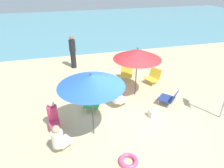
{
  "coord_description": "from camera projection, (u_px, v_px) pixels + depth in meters",
  "views": [
    {
      "loc": [
        -2.09,
        -5.09,
        4.26
      ],
      "look_at": [
        -0.44,
        1.27,
        0.7
      ],
      "focal_mm": 33.14,
      "sensor_mm": 36.0,
      "label": 1
    }
  ],
  "objects": [
    {
      "name": "beach_chair_d",
      "position": [
        93.0,
        100.0,
        7.24
      ],
      "size": [
        0.7,
        0.75,
        0.63
      ],
      "rotation": [
        0.0,
        0.0,
        -1.96
      ],
      "color": "#33934C",
      "rests_on": "ground_plane"
    },
    {
      "name": "sea_water",
      "position": [
        81.0,
        24.0,
        19.13
      ],
      "size": [
        40.0,
        16.0,
        0.01
      ],
      "primitive_type": "cube",
      "color": "#5693A3",
      "rests_on": "ground_plane"
    },
    {
      "name": "umbrella_red",
      "position": [
        137.0,
        54.0,
        7.38
      ],
      "size": [
        1.76,
        1.76,
        1.94
      ],
      "color": "#4C4C51",
      "rests_on": "ground_plane"
    },
    {
      "name": "person_b",
      "position": [
        118.0,
        96.0,
        7.2
      ],
      "size": [
        0.55,
        0.45,
        0.95
      ],
      "rotation": [
        0.0,
        0.0,
        0.42
      ],
      "color": "silver",
      "rests_on": "ground_plane"
    },
    {
      "name": "umbrella_blue",
      "position": [
        91.0,
        81.0,
        5.35
      ],
      "size": [
        1.8,
        1.8,
        2.02
      ],
      "color": "#4C4C51",
      "rests_on": "ground_plane"
    },
    {
      "name": "ground_plane",
      "position": [
        134.0,
        119.0,
        6.83
      ],
      "size": [
        40.0,
        40.0,
        0.0
      ],
      "primitive_type": "plane",
      "color": "#D3BC8C"
    },
    {
      "name": "beach_chair_c",
      "position": [
        153.0,
        76.0,
        8.92
      ],
      "size": [
        0.72,
        0.73,
        0.62
      ],
      "rotation": [
        0.0,
        0.0,
        -2.67
      ],
      "color": "gold",
      "rests_on": "ground_plane"
    },
    {
      "name": "swim_ring",
      "position": [
        129.0,
        161.0,
        5.23
      ],
      "size": [
        0.5,
        0.5,
        0.11
      ],
      "primitive_type": "torus",
      "color": "#E54C7F",
      "rests_on": "ground_plane"
    },
    {
      "name": "person_a",
      "position": [
        73.0,
        52.0,
        10.12
      ],
      "size": [
        0.31,
        0.31,
        1.63
      ],
      "rotation": [
        0.0,
        0.0,
        1.59
      ],
      "color": "black",
      "rests_on": "ground_plane"
    },
    {
      "name": "person_d",
      "position": [
        53.0,
        115.0,
        6.25
      ],
      "size": [
        0.35,
        0.55,
        0.93
      ],
      "rotation": [
        0.0,
        0.0,
        4.83
      ],
      "color": "#DB3866",
      "rests_on": "ground_plane"
    },
    {
      "name": "beach_chair_a",
      "position": [
        106.0,
        80.0,
        8.71
      ],
      "size": [
        0.72,
        0.71,
        0.54
      ],
      "rotation": [
        0.0,
        0.0,
        -0.9
      ],
      "color": "white",
      "rests_on": "ground_plane"
    },
    {
      "name": "person_c",
      "position": [
        59.0,
        138.0,
        5.41
      ],
      "size": [
        0.54,
        0.49,
        0.88
      ],
      "rotation": [
        0.0,
        0.0,
        0.61
      ],
      "color": "silver",
      "rests_on": "ground_plane"
    },
    {
      "name": "beach_chair_b",
      "position": [
        127.0,
        72.0,
        9.19
      ],
      "size": [
        0.68,
        0.69,
        0.64
      ],
      "rotation": [
        0.0,
        0.0,
        -1.97
      ],
      "color": "gold",
      "rests_on": "ground_plane"
    },
    {
      "name": "beach_bag",
      "position": [
        152.0,
        113.0,
        6.88
      ],
      "size": [
        0.25,
        0.26,
        0.25
      ],
      "primitive_type": "cube",
      "rotation": [
        0.0,
        0.0,
        0.19
      ],
      "color": "silver",
      "rests_on": "ground_plane"
    },
    {
      "name": "beach_chair_e",
      "position": [
        170.0,
        98.0,
        7.4
      ],
      "size": [
        0.79,
        0.79,
        0.59
      ],
      "rotation": [
        0.0,
        0.0,
        2.3
      ],
      "color": "navy",
      "rests_on": "ground_plane"
    }
  ]
}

